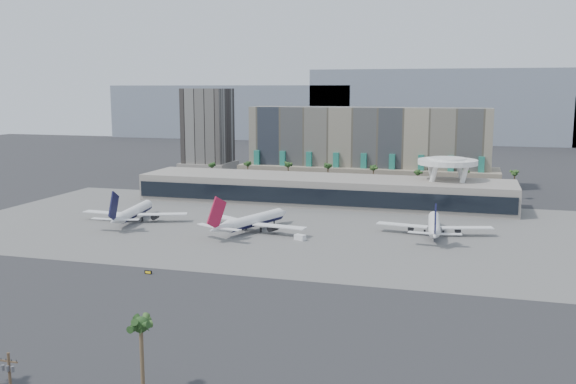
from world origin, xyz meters
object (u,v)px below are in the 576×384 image
(airliner_left, at_px, (133,212))
(service_vehicle_a, at_px, (229,224))
(service_vehicle_b, at_px, (300,237))
(utility_pole, at_px, (10,383))
(airliner_centre, at_px, (252,221))
(taxiway_sign, at_px, (148,272))
(airliner_right, at_px, (434,225))

(airliner_left, xyz_separation_m, service_vehicle_a, (39.98, 1.61, -2.87))
(airliner_left, bearing_deg, service_vehicle_a, -6.08)
(service_vehicle_b, bearing_deg, airliner_left, -166.45)
(utility_pole, bearing_deg, airliner_centre, 93.91)
(taxiway_sign, bearing_deg, airliner_left, 124.68)
(airliner_left, bearing_deg, utility_pole, -75.65)
(service_vehicle_a, bearing_deg, airliner_right, -13.30)
(airliner_left, distance_m, taxiway_sign, 75.35)
(airliner_left, xyz_separation_m, airliner_right, (115.71, 8.99, -0.13))
(airliner_left, relative_size, service_vehicle_b, 11.59)
(utility_pole, height_order, airliner_left, airliner_left)
(utility_pole, bearing_deg, taxiway_sign, 103.79)
(airliner_right, relative_size, service_vehicle_b, 11.25)
(airliner_left, height_order, service_vehicle_a, airliner_left)
(airliner_centre, relative_size, taxiway_sign, 19.42)
(service_vehicle_a, xyz_separation_m, taxiway_sign, (0.61, -65.01, -0.48))
(service_vehicle_b, height_order, taxiway_sign, service_vehicle_b)
(airliner_left, height_order, taxiway_sign, airliner_left)
(airliner_right, height_order, taxiway_sign, airliner_right)
(utility_pole, xyz_separation_m, airliner_left, (-60.38, 143.99, -3.29))
(airliner_centre, xyz_separation_m, service_vehicle_b, (20.69, -8.47, -2.99))
(utility_pole, distance_m, airliner_centre, 141.03)
(airliner_left, height_order, service_vehicle_b, airliner_left)
(airliner_centre, xyz_separation_m, taxiway_sign, (-10.18, -60.07, -3.47))
(service_vehicle_a, height_order, service_vehicle_b, service_vehicle_a)
(taxiway_sign, bearing_deg, airliner_right, 45.98)
(service_vehicle_b, relative_size, taxiway_sign, 1.69)
(taxiway_sign, bearing_deg, service_vehicle_a, 92.58)
(utility_pole, xyz_separation_m, service_vehicle_b, (11.09, 132.20, -6.16))
(airliner_right, bearing_deg, service_vehicle_a, -178.26)
(utility_pole, bearing_deg, airliner_right, 70.11)
(utility_pole, height_order, service_vehicle_a, utility_pole)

